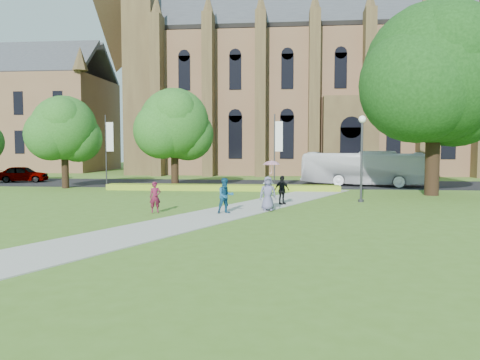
# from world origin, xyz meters

# --- Properties ---
(ground) EXTENTS (160.00, 160.00, 0.00)m
(ground) POSITION_xyz_m (0.00, 0.00, 0.00)
(ground) COLOR #496F21
(ground) RESTS_ON ground
(road) EXTENTS (160.00, 10.00, 0.02)m
(road) POSITION_xyz_m (0.00, 20.00, 0.01)
(road) COLOR black
(road) RESTS_ON ground
(footpath) EXTENTS (15.58, 28.54, 0.04)m
(footpath) POSITION_xyz_m (0.00, 1.00, 0.02)
(footpath) COLOR #B2B2A8
(footpath) RESTS_ON ground
(flower_hedge) EXTENTS (18.00, 1.40, 0.45)m
(flower_hedge) POSITION_xyz_m (-2.00, 13.20, 0.23)
(flower_hedge) COLOR gold
(flower_hedge) RESTS_ON ground
(cathedral) EXTENTS (52.60, 18.25, 28.00)m
(cathedral) POSITION_xyz_m (10.00, 39.73, 12.98)
(cathedral) COLOR brown
(cathedral) RESTS_ON ground
(building_west) EXTENTS (22.00, 14.00, 18.30)m
(building_west) POSITION_xyz_m (-34.00, 42.00, 9.21)
(building_west) COLOR brown
(building_west) RESTS_ON ground
(streetlamp) EXTENTS (0.44, 0.44, 5.24)m
(streetlamp) POSITION_xyz_m (7.50, 6.50, 3.30)
(streetlamp) COLOR #38383D
(streetlamp) RESTS_ON ground
(large_tree) EXTENTS (9.60, 9.60, 13.20)m
(large_tree) POSITION_xyz_m (13.00, 11.00, 8.37)
(large_tree) COLOR #332114
(large_tree) RESTS_ON ground
(street_tree_0) EXTENTS (5.20, 5.20, 7.50)m
(street_tree_0) POSITION_xyz_m (-15.00, 14.00, 4.87)
(street_tree_0) COLOR #332114
(street_tree_0) RESTS_ON ground
(street_tree_1) EXTENTS (5.60, 5.60, 8.05)m
(street_tree_1) POSITION_xyz_m (-6.00, 14.50, 5.22)
(street_tree_1) COLOR #332114
(street_tree_1) RESTS_ON ground
(banner_pole_0) EXTENTS (0.70, 0.10, 6.00)m
(banner_pole_0) POSITION_xyz_m (2.11, 15.20, 3.39)
(banner_pole_0) COLOR #38383D
(banner_pole_0) RESTS_ON ground
(banner_pole_1) EXTENTS (0.70, 0.10, 6.00)m
(banner_pole_1) POSITION_xyz_m (-11.89, 15.20, 3.39)
(banner_pole_1) COLOR #38383D
(banner_pole_1) RESTS_ON ground
(tour_coach) EXTENTS (11.06, 5.06, 3.00)m
(tour_coach) POSITION_xyz_m (9.70, 18.64, 1.52)
(tour_coach) COLOR silver
(tour_coach) RESTS_ON road
(car_0) EXTENTS (4.77, 2.55, 1.54)m
(car_0) POSITION_xyz_m (-22.06, 19.76, 0.79)
(car_0) COLOR gray
(car_0) RESTS_ON road
(pedestrian_0) EXTENTS (0.67, 0.56, 1.56)m
(pedestrian_0) POSITION_xyz_m (-3.64, 0.49, 0.82)
(pedestrian_0) COLOR maroon
(pedestrian_0) RESTS_ON footpath
(pedestrian_1) EXTENTS (1.06, 0.97, 1.76)m
(pedestrian_1) POSITION_xyz_m (-0.05, 0.51, 0.92)
(pedestrian_1) COLOR navy
(pedestrian_1) RESTS_ON footpath
(pedestrian_2) EXTENTS (1.16, 1.11, 1.58)m
(pedestrian_2) POSITION_xyz_m (2.01, 2.17, 0.83)
(pedestrian_2) COLOR white
(pedestrian_2) RESTS_ON footpath
(pedestrian_3) EXTENTS (1.04, 0.88, 1.66)m
(pedestrian_3) POSITION_xyz_m (2.70, 4.48, 0.87)
(pedestrian_3) COLOR black
(pedestrian_3) RESTS_ON footpath
(pedestrian_4) EXTENTS (0.93, 0.66, 1.78)m
(pedestrian_4) POSITION_xyz_m (2.01, 1.76, 0.93)
(pedestrian_4) COLOR slate
(pedestrian_4) RESTS_ON footpath
(parasol) EXTENTS (1.03, 1.03, 0.73)m
(parasol) POSITION_xyz_m (2.19, 1.86, 2.18)
(parasol) COLOR #E19FBE
(parasol) RESTS_ON pedestrian_4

